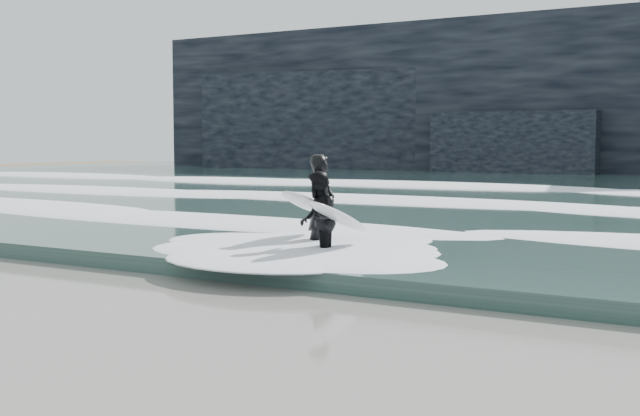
{
  "coord_description": "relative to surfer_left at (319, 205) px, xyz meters",
  "views": [
    {
      "loc": [
        6.17,
        -7.05,
        2.22
      ],
      "look_at": [
        -1.14,
        5.63,
        1.0
      ],
      "focal_mm": 45.0,
      "sensor_mm": 36.0,
      "label": 1
    }
  ],
  "objects": [
    {
      "name": "sea",
      "position": [
        1.47,
        22.83,
        -0.85
      ],
      "size": [
        90.0,
        52.0,
        0.3
      ],
      "primitive_type": "cube",
      "color": "#2A443E",
      "rests_on": "ground"
    },
    {
      "name": "surfer_left",
      "position": [
        0.0,
        0.0,
        0.0
      ],
      "size": [
        1.15,
        2.12,
        1.98
      ],
      "color": "black",
      "rests_on": "ground"
    },
    {
      "name": "foam_far",
      "position": [
        1.47,
        18.83,
        -0.55
      ],
      "size": [
        60.0,
        4.8,
        0.3
      ],
      "primitive_type": "ellipsoid",
      "color": "white",
      "rests_on": "sea"
    },
    {
      "name": "ground",
      "position": [
        1.47,
        -6.17,
        -1.0
      ],
      "size": [
        120.0,
        120.0,
        0.0
      ],
      "primitive_type": "plane",
      "color": "olive",
      "rests_on": "ground"
    },
    {
      "name": "foam_mid",
      "position": [
        1.47,
        9.83,
        -0.58
      ],
      "size": [
        60.0,
        4.0,
        0.24
      ],
      "primitive_type": "ellipsoid",
      "color": "white",
      "rests_on": "sea"
    },
    {
      "name": "surfer_right",
      "position": [
        0.63,
        -1.07,
        -0.14
      ],
      "size": [
        1.19,
        1.86,
        1.7
      ],
      "color": "black",
      "rests_on": "ground"
    },
    {
      "name": "foam_near",
      "position": [
        1.47,
        2.83,
        -0.6
      ],
      "size": [
        60.0,
        3.2,
        0.2
      ],
      "primitive_type": "ellipsoid",
      "color": "white",
      "rests_on": "sea"
    }
  ]
}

